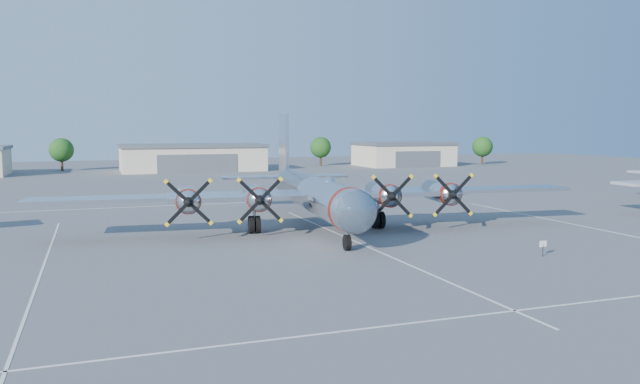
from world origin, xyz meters
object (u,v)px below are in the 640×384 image
object	(u,v)px
hangar_center	(192,157)
tree_east	(321,147)
main_bomber_b29	(312,227)
info_placard	(543,245)
tree_far_east	(482,147)
hangar_east	(403,154)
tree_west	(61,150)

from	to	relation	value
hangar_center	tree_east	distance (m)	30.64
main_bomber_b29	info_placard	size ratio (longest dim) A/B	41.91
hangar_center	tree_far_east	distance (m)	68.05
tree_east	tree_far_east	distance (m)	38.83
hangar_east	tree_far_east	world-z (taller)	tree_far_east
tree_west	hangar_center	bearing A→B (deg)	-17.82
info_placard	tree_far_east	bearing A→B (deg)	55.05
tree_far_east	info_placard	distance (m)	109.04
tree_west	tree_east	xyz separation A→B (m)	(55.00, -2.00, 0.00)
tree_east	tree_far_east	bearing A→B (deg)	-11.89
tree_west	main_bomber_b29	distance (m)	88.31
hangar_east	tree_east	distance (m)	19.04
hangar_center	main_bomber_b29	world-z (taller)	hangar_center
info_placard	hangar_center	bearing A→B (deg)	93.27
hangar_center	tree_east	size ratio (longest dim) A/B	4.31
hangar_east	info_placard	bearing A→B (deg)	-112.11
tree_west	info_placard	size ratio (longest dim) A/B	6.04
info_placard	tree_west	bearing A→B (deg)	106.15
hangar_center	hangar_east	size ratio (longest dim) A/B	1.39
tree_west	info_placard	bearing A→B (deg)	-71.20
hangar_center	tree_east	world-z (taller)	tree_east
tree_east	main_bomber_b29	size ratio (longest dim) A/B	0.14
hangar_east	info_placard	world-z (taller)	hangar_east
tree_west	info_placard	distance (m)	107.94
tree_far_east	tree_east	bearing A→B (deg)	168.11
hangar_center	tree_west	bearing A→B (deg)	162.18
hangar_east	info_placard	xyz separation A→B (m)	(-38.23, -94.09, -1.94)
hangar_center	info_placard	size ratio (longest dim) A/B	26.01
hangar_east	tree_far_east	distance (m)	20.15
tree_west	info_placard	world-z (taller)	tree_west
hangar_center	tree_east	xyz separation A→B (m)	(30.00, 6.04, 1.51)
tree_far_east	main_bomber_b29	bearing A→B (deg)	-132.61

